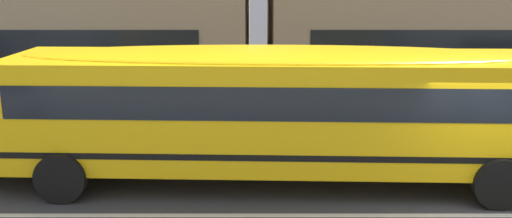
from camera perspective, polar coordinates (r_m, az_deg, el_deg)
The scene contains 4 objects.
ground_plane at distance 11.36m, azimuth 23.61°, elevation -10.28°, with size 400.00×400.00×0.00m, color #38383D.
sidewalk_far at distance 18.96m, azimuth 13.74°, elevation 0.20°, with size 120.00×3.00×0.01m, color gray.
lane_centreline at distance 11.36m, azimuth 23.61°, elevation -10.27°, with size 110.00×0.16×0.01m, color silver.
school_bus at distance 11.54m, azimuth 1.18°, elevation 0.60°, with size 13.33×3.42×2.96m.
Camera 1 is at (-4.45, -9.44, 4.50)m, focal length 37.94 mm.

